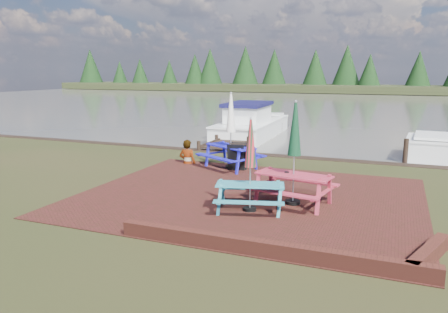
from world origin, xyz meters
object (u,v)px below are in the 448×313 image
object	(u,v)px
picnic_table_blue	(231,142)
chalkboard	(237,157)
picnic_table_red	(294,169)
boat_jetty	(251,126)
person	(187,140)
picnic_table_teal	(250,180)
jetty	(248,135)

from	to	relation	value
picnic_table_blue	chalkboard	distance (m)	0.60
picnic_table_red	chalkboard	distance (m)	4.17
boat_jetty	person	world-z (taller)	person
chalkboard	picnic_table_red	bearing A→B (deg)	-57.94
picnic_table_teal	boat_jetty	bearing A→B (deg)	92.60
chalkboard	person	bearing A→B (deg)	162.64
picnic_table_teal	boat_jetty	size ratio (longest dim) A/B	0.31
picnic_table_teal	picnic_table_red	world-z (taller)	picnic_table_red
picnic_table_blue	jetty	bearing A→B (deg)	132.36
picnic_table_blue	chalkboard	xyz separation A→B (m)	(0.33, -0.23, -0.44)
picnic_table_blue	jetty	distance (m)	7.38
picnic_table_teal	person	bearing A→B (deg)	115.87
person	picnic_table_blue	bearing A→B (deg)	175.06
picnic_table_teal	jetty	bearing A→B (deg)	93.45
picnic_table_blue	person	world-z (taller)	picnic_table_blue
picnic_table_red	boat_jetty	world-z (taller)	picnic_table_red
picnic_table_teal	chalkboard	size ratio (longest dim) A/B	2.43
picnic_table_teal	boat_jetty	distance (m)	13.57
chalkboard	person	size ratio (longest dim) A/B	0.53
jetty	person	size ratio (longest dim) A/B	5.10
chalkboard	person	xyz separation A→B (m)	(-2.09, 0.34, 0.41)
picnic_table_teal	chalkboard	bearing A→B (deg)	98.46
picnic_table_teal	jetty	distance (m)	12.12
boat_jetty	person	distance (m)	8.47
jetty	boat_jetty	size ratio (longest dim) A/B	1.22
picnic_table_red	jetty	distance (m)	11.58
chalkboard	picnic_table_teal	bearing A→B (deg)	-74.15
picnic_table_red	picnic_table_blue	xyz separation A→B (m)	(-3.00, 3.40, 0.00)
picnic_table_blue	person	size ratio (longest dim) A/B	1.48
picnic_table_teal	jetty	xyz separation A→B (m)	(-3.92, 11.45, -0.68)
chalkboard	jetty	world-z (taller)	chalkboard
boat_jetty	jetty	bearing A→B (deg)	-80.95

